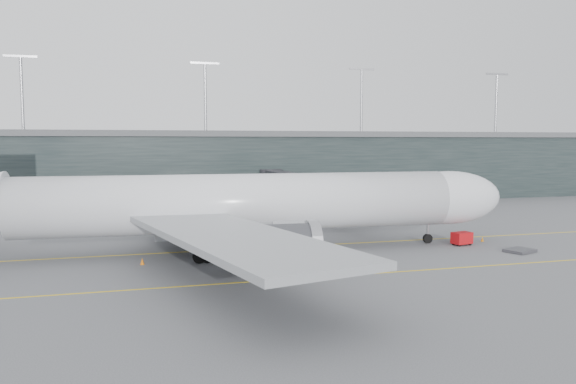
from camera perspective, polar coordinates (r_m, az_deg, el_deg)
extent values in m
plane|color=#515055|center=(71.99, -7.37, -5.29)|extent=(320.00, 320.00, 0.00)
cube|color=yellow|center=(68.10, -6.88, -5.88)|extent=(160.00, 0.25, 0.02)
cube|color=yellow|center=(52.71, -4.23, -9.11)|extent=(160.00, 0.25, 0.02)
cube|color=yellow|center=(92.26, -6.06, -2.98)|extent=(0.25, 60.00, 0.02)
cube|color=black|center=(128.64, -11.08, 2.36)|extent=(240.00, 35.00, 14.00)
cube|color=#525457|center=(128.52, -11.14, 5.75)|extent=(240.00, 36.00, 1.20)
cylinder|color=#9E9EA3|center=(120.16, -25.41, 8.94)|extent=(0.60, 0.60, 14.00)
cylinder|color=#9E9EA3|center=(119.41, -8.40, 9.40)|extent=(0.60, 0.60, 14.00)
cylinder|color=#9E9EA3|center=(128.56, 7.47, 9.10)|extent=(0.60, 0.60, 14.00)
cylinder|color=#9E9EA3|center=(145.77, 20.38, 8.35)|extent=(0.60, 0.60, 14.00)
cylinder|color=white|center=(66.05, -4.86, -1.10)|extent=(50.74, 8.69, 6.81)
ellipsoid|color=white|center=(74.89, 15.95, -0.55)|extent=(14.55, 7.34, 6.81)
cube|color=gray|center=(66.24, -5.78, -3.39)|extent=(17.77, 6.14, 2.20)
cube|color=black|center=(76.92, 18.69, 0.35)|extent=(2.54, 3.38, 0.88)
cube|color=gray|center=(49.04, -5.71, -4.56)|extent=(17.23, 33.29, 0.60)
cylinder|color=#3D3E43|center=(56.70, -1.06, -5.14)|extent=(7.83, 4.13, 3.84)
cube|color=gray|center=(82.63, -8.87, -0.66)|extent=(19.31, 33.35, 0.60)
cylinder|color=#3D3E43|center=(76.98, -4.38, -2.44)|extent=(7.83, 4.13, 3.84)
cylinder|color=black|center=(74.27, 14.00, -4.61)|extent=(1.22, 0.48, 1.21)
cylinder|color=#9E9EA3|center=(74.14, 14.02, -3.98)|extent=(0.33, 0.33, 2.86)
cylinder|color=black|center=(61.14, -8.19, -6.48)|extent=(1.45, 0.60, 1.43)
cylinder|color=black|center=(71.47, -8.96, -4.81)|extent=(1.45, 0.60, 1.43)
cube|color=#29282D|center=(77.93, 7.33, -0.25)|extent=(3.98, 4.40, 3.21)
cube|color=#29282D|center=(86.44, 4.43, 0.30)|extent=(4.05, 15.07, 2.86)
cube|color=#29282D|center=(100.14, 0.89, 0.97)|extent=(4.33, 15.10, 2.98)
cube|color=#29282D|center=(114.14, -1.79, 1.48)|extent=(4.62, 15.12, 3.09)
cylinder|color=#9E9EA3|center=(87.54, 4.19, -1.97)|extent=(0.57, 0.57, 4.35)
cube|color=#3D3E43|center=(87.77, 4.19, -3.12)|extent=(2.42, 1.90, 0.80)
cylinder|color=#29282D|center=(114.89, -0.26, 1.50)|extent=(4.58, 4.58, 3.44)
cylinder|color=#29282D|center=(115.18, -0.26, -0.32)|extent=(2.06, 2.06, 4.12)
cube|color=#B80D12|center=(73.98, 17.24, -4.47)|extent=(2.68, 2.02, 1.42)
cylinder|color=black|center=(73.11, 17.05, -5.14)|extent=(0.46, 0.26, 0.44)
cylinder|color=black|center=(74.34, 18.00, -5.00)|extent=(0.46, 0.26, 0.44)
cylinder|color=black|center=(73.86, 16.45, -5.02)|extent=(0.46, 0.26, 0.44)
cylinder|color=black|center=(75.09, 17.40, -4.88)|extent=(0.46, 0.26, 0.44)
cube|color=#37363B|center=(71.80, 22.49, -5.51)|extent=(3.95, 3.58, 0.32)
cube|color=#3D3E43|center=(81.40, -12.39, -4.04)|extent=(2.52, 2.16, 0.22)
cube|color=silver|center=(81.25, -12.40, -3.35)|extent=(2.06, 1.97, 1.67)
cube|color=#244C8E|center=(81.13, -12.41, -2.74)|extent=(2.12, 2.04, 0.09)
cube|color=#3D3E43|center=(82.25, -10.54, -3.91)|extent=(2.66, 2.34, 0.23)
cube|color=silver|center=(82.10, -10.55, -3.21)|extent=(2.20, 2.12, 1.70)
cube|color=#244C8E|center=(81.97, -10.57, -2.60)|extent=(2.27, 2.19, 0.09)
cube|color=#3D3E43|center=(82.77, -8.19, -3.85)|extent=(2.21, 1.98, 0.18)
cube|color=#B0B3BC|center=(82.64, -8.19, -3.28)|extent=(1.83, 1.77, 1.38)
cube|color=#244C8E|center=(82.54, -8.20, -2.78)|extent=(1.89, 1.83, 0.07)
cone|color=orange|center=(77.61, 19.14, -4.54)|extent=(0.40, 0.40, 0.63)
cone|color=#F95B0D|center=(55.21, 3.99, -8.05)|extent=(0.48, 0.48, 0.77)
cone|color=orange|center=(85.95, -1.83, -3.34)|extent=(0.40, 0.40, 0.64)
cone|color=orange|center=(61.66, -14.59, -6.83)|extent=(0.45, 0.45, 0.72)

